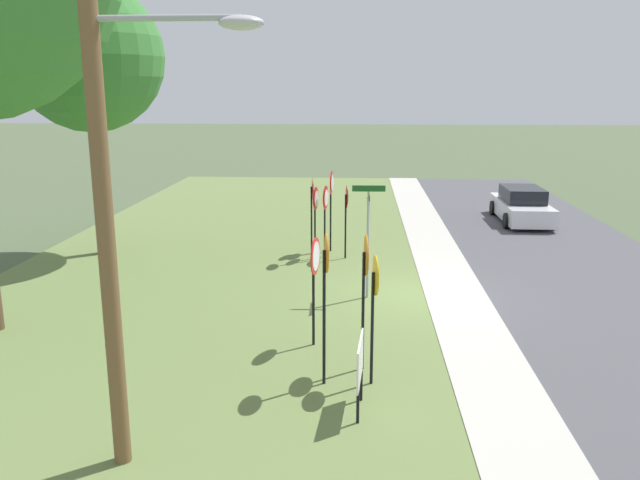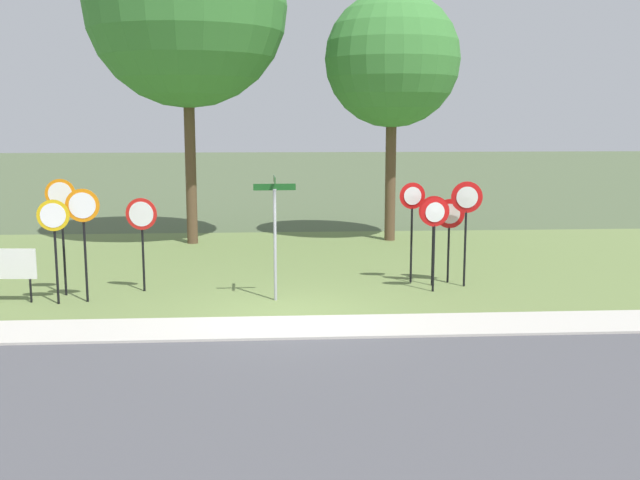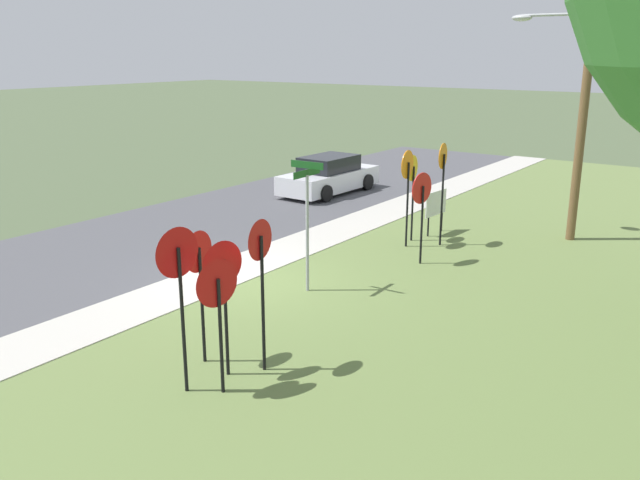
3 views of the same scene
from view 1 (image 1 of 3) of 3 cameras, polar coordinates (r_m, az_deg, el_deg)
The scene contains 18 objects.
ground_plane at distance 16.92m, azimuth 9.23°, elevation -4.93°, with size 160.00×160.00×0.00m, color #4C5B3D.
road_asphalt at distance 18.04m, azimuth 24.63°, elevation -4.83°, with size 44.00×6.40×0.01m, color #4C4C51.
sidewalk_strip at distance 17.01m, azimuth 11.92°, elevation -4.84°, with size 44.00×1.60×0.06m, color #BCB7AD.
grass_median at distance 17.37m, azimuth -10.94°, elevation -4.45°, with size 44.00×12.00×0.04m, color olive.
stop_sign_near_left at distance 11.20m, azimuth 0.51°, elevation -3.29°, with size 0.68×0.13×2.78m.
stop_sign_near_right at distance 11.33m, azimuth 4.85°, elevation -4.61°, with size 0.71×0.12×2.39m.
stop_sign_far_left at distance 11.86m, azimuth 4.03°, elevation -2.88°, with size 0.75×0.11×2.61m.
stop_sign_far_center at distance 13.04m, azimuth -0.45°, elevation -2.47°, with size 0.76×0.14×2.29m.
yield_sign_near_left at distance 20.50m, azimuth -0.36°, elevation 3.17°, with size 0.74×0.17×2.16m.
yield_sign_near_right at distance 19.52m, azimuth -0.67°, elevation 3.59°, with size 0.67×0.12×2.57m.
yield_sign_far_left at distance 19.85m, azimuth 2.38°, elevation 3.15°, with size 0.70×0.12×2.30m.
yield_sign_far_right at distance 20.00m, azimuth 0.52°, elevation 3.18°, with size 0.75×0.17×2.27m.
yield_sign_center at distance 20.71m, azimuth 1.04°, elevation 4.36°, with size 0.78×0.12×2.64m.
street_name_post at distance 16.09m, azimuth 4.27°, elevation 0.75°, with size 0.96×0.82×2.87m.
utility_pole at distance 8.71m, azimuth -18.06°, elevation 8.23°, with size 2.10×2.28×8.38m.
notice_board at distance 10.67m, azimuth 3.56°, elevation -10.91°, with size 1.10×0.11×1.25m.
oak_tree_right at distance 21.37m, azimuth -19.78°, elevation 14.93°, with size 4.52×4.52×8.37m.
parked_sedan_distant at distance 26.98m, azimuth 17.40°, elevation 2.89°, with size 4.35×1.91×1.39m.
Camera 1 is at (-15.99, 1.70, 5.25)m, focal length 36.19 mm.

